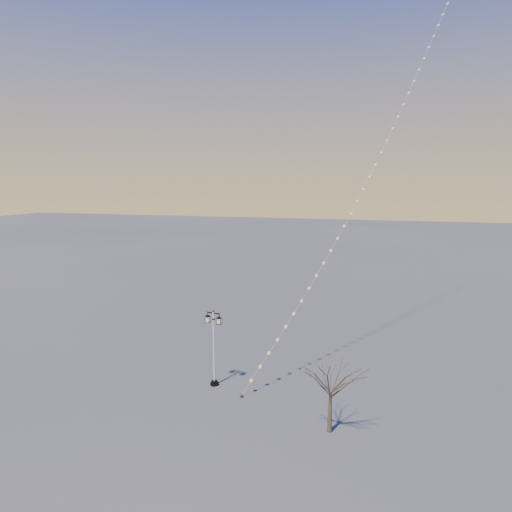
% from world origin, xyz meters
% --- Properties ---
extents(ground, '(300.00, 300.00, 0.00)m').
position_xyz_m(ground, '(0.00, 0.00, 0.00)').
color(ground, '#4F5150').
rests_on(ground, ground).
extents(street_lamp, '(1.32, 0.61, 5.23)m').
position_xyz_m(street_lamp, '(-2.61, 3.09, 2.89)').
color(street_lamp, black).
rests_on(street_lamp, ground).
extents(bare_tree, '(2.61, 2.61, 4.32)m').
position_xyz_m(bare_tree, '(5.63, -0.47, 3.00)').
color(bare_tree, '#48402F').
rests_on(bare_tree, ground).
extents(kite_train, '(14.48, 26.09, 33.93)m').
position_xyz_m(kite_train, '(6.67, 14.67, 16.84)').
color(kite_train, '#352718').
rests_on(kite_train, ground).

